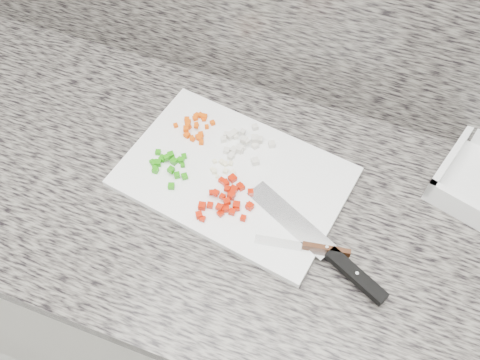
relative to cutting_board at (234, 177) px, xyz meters
The scene contains 10 objects.
cabinet 0.48m from the cutting_board, 33.12° to the right, with size 3.92×0.62×0.86m, color silver.
countertop 0.08m from the cutting_board, 33.12° to the right, with size 3.96×0.64×0.04m, color slate.
cutting_board is the anchor object (origin of this frame).
carrot_pile 0.14m from the cutting_board, 145.68° to the left, with size 0.08×0.08×0.02m.
onion_pile 0.07m from the cutting_board, 95.36° to the left, with size 0.11×0.10×0.02m.
green_pepper_pile 0.13m from the cutting_board, 167.81° to the right, with size 0.09×0.09×0.02m.
red_pepper_pile 0.06m from the cutting_board, 79.59° to the right, with size 0.10×0.12×0.02m.
garlic_pile 0.03m from the cutting_board, 169.50° to the left, with size 0.06×0.05×0.01m.
chef_knife 0.25m from the cutting_board, 24.53° to the right, with size 0.29×0.17×0.02m.
paring_knife 0.22m from the cutting_board, 27.73° to the right, with size 0.17×0.04×0.02m.
Camera 1 is at (0.15, 0.94, 1.77)m, focal length 40.00 mm.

